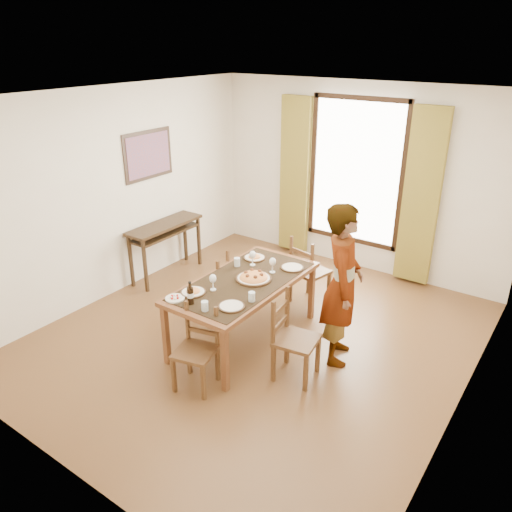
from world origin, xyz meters
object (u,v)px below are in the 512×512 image
Objects in this scene: pasta_platter at (254,276)px; console_table at (165,231)px; dining_table at (244,286)px; man at (342,285)px.

console_table is at bearing 162.11° from pasta_platter.
dining_table is at bearing -135.81° from pasta_platter.
dining_table is at bearing -20.57° from console_table.
console_table is at bearing 59.10° from man.
console_table is 3.00× the size of pasta_platter.
man is 0.99m from pasta_platter.
pasta_platter is (2.01, -0.65, 0.12)m from console_table.
console_table is 2.06m from dining_table.
console_table is 3.01m from man.
dining_table is at bearing 83.50° from man.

